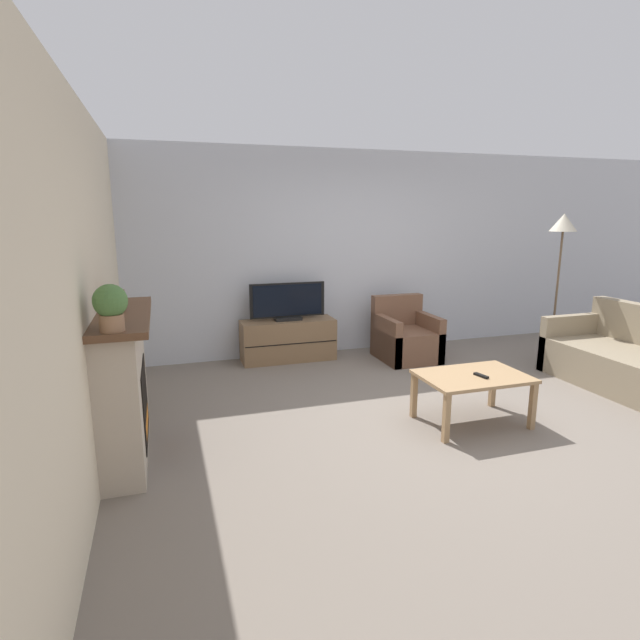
{
  "coord_description": "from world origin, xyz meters",
  "views": [
    {
      "loc": [
        -2.43,
        -4.0,
        1.89
      ],
      "look_at": [
        -0.97,
        0.58,
        0.85
      ],
      "focal_mm": 28.0,
      "sensor_mm": 36.0,
      "label": 1
    }
  ],
  "objects": [
    {
      "name": "floor_lamp",
      "position": [
        2.42,
        1.14,
        1.63
      ],
      "size": [
        0.33,
        0.33,
        1.87
      ],
      "color": "black",
      "rests_on": "ground"
    },
    {
      "name": "coffee_table",
      "position": [
        0.18,
        -0.35,
        0.4
      ],
      "size": [
        0.95,
        0.64,
        0.46
      ],
      "color": "#A37F56",
      "rests_on": "ground"
    },
    {
      "name": "remote",
      "position": [
        0.22,
        -0.41,
        0.47
      ],
      "size": [
        0.07,
        0.15,
        0.02
      ],
      "rotation": [
        0.0,
        0.0,
        0.19
      ],
      "color": "black",
      "rests_on": "coffee_table"
    },
    {
      "name": "wall_back",
      "position": [
        0.0,
        2.37,
        1.35
      ],
      "size": [
        12.0,
        0.06,
        2.7
      ],
      "color": "silver",
      "rests_on": "ground"
    },
    {
      "name": "armchair",
      "position": [
        0.56,
        1.7,
        0.27
      ],
      "size": [
        0.7,
        0.76,
        0.81
      ],
      "color": "brown",
      "rests_on": "ground"
    },
    {
      "name": "mantel_vase_left",
      "position": [
        -2.76,
        -0.45,
        1.27
      ],
      "size": [
        0.09,
        0.09,
        0.28
      ],
      "color": "#385670",
      "rests_on": "fireplace"
    },
    {
      "name": "tv",
      "position": [
        -0.92,
        2.1,
        0.76
      ],
      "size": [
        0.98,
        0.18,
        0.48
      ],
      "color": "black",
      "rests_on": "tv_stand"
    },
    {
      "name": "potted_plant",
      "position": [
        -2.76,
        -0.63,
        1.31
      ],
      "size": [
        0.21,
        0.21,
        0.3
      ],
      "color": "#936B4C",
      "rests_on": "fireplace"
    },
    {
      "name": "ground_plane",
      "position": [
        0.0,
        0.0,
        0.0
      ],
      "size": [
        24.0,
        24.0,
        0.0
      ],
      "primitive_type": "plane",
      "color": "slate"
    },
    {
      "name": "mantel_clock",
      "position": [
        -2.75,
        0.13,
        1.22
      ],
      "size": [
        0.08,
        0.11,
        0.15
      ],
      "color": "brown",
      "rests_on": "fireplace"
    },
    {
      "name": "fireplace",
      "position": [
        -2.77,
        -0.01,
        0.58
      ],
      "size": [
        0.41,
        1.45,
        1.14
      ],
      "color": "#B7A893",
      "rests_on": "ground"
    },
    {
      "name": "tv_stand",
      "position": [
        -0.92,
        2.1,
        0.27
      ],
      "size": [
        1.21,
        0.41,
        0.53
      ],
      "color": "brown",
      "rests_on": "ground"
    },
    {
      "name": "wall_left",
      "position": [
        -2.95,
        0.0,
        1.35
      ],
      "size": [
        0.06,
        12.0,
        2.7
      ],
      "color": "beige",
      "rests_on": "ground"
    }
  ]
}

